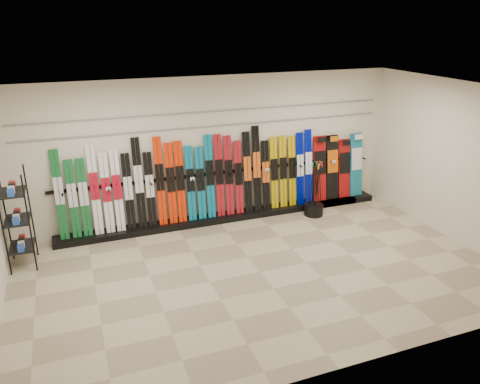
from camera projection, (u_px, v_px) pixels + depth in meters
name	position (u px, v px, depth m)	size (l,w,h in m)	color
floor	(260.00, 272.00, 7.95)	(8.00, 8.00, 0.00)	gray
back_wall	(214.00, 150.00, 9.61)	(8.00, 8.00, 0.00)	beige
right_wall	(458.00, 163.00, 8.75)	(5.00, 5.00, 0.00)	beige
ceiling	(263.00, 94.00, 6.89)	(8.00, 8.00, 0.00)	silver
ski_rack_base	(228.00, 216.00, 10.00)	(8.00, 0.40, 0.12)	black
skis	(196.00, 181.00, 9.52)	(5.38, 0.26, 1.82)	#13612A
snowboards	(338.00, 167.00, 10.68)	(1.27, 0.23, 1.48)	#990C0C
accessory_rack	(17.00, 219.00, 7.90)	(0.40, 0.60, 1.73)	black
pole_bin	(314.00, 210.00, 10.19)	(0.41, 0.41, 0.25)	black
ski_poles	(316.00, 189.00, 10.03)	(0.32, 0.32, 1.18)	black
slatwall_rail_0	(213.00, 126.00, 9.42)	(7.60, 0.02, 0.03)	gray
slatwall_rail_1	(213.00, 111.00, 9.31)	(7.60, 0.02, 0.03)	gray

